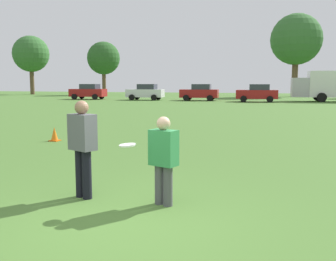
% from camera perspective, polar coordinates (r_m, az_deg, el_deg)
% --- Properties ---
extents(ground_plane, '(140.25, 140.25, 0.00)m').
position_cam_1_polar(ground_plane, '(5.66, -7.22, -13.43)').
color(ground_plane, '#47702D').
extents(player_thrower, '(0.54, 0.43, 1.68)m').
position_cam_1_polar(player_thrower, '(6.70, -12.57, -1.91)').
color(player_thrower, black).
rests_on(player_thrower, ground).
extents(player_defender, '(0.50, 0.38, 1.45)m').
position_cam_1_polar(player_defender, '(6.18, -0.66, -3.84)').
color(player_defender, '#4C4C51').
rests_on(player_defender, ground).
extents(frisbee, '(0.27, 0.27, 0.06)m').
position_cam_1_polar(frisbee, '(6.06, -6.04, -2.17)').
color(frisbee, white).
extents(traffic_cone, '(0.32, 0.32, 0.48)m').
position_cam_1_polar(traffic_cone, '(13.64, -16.51, -0.55)').
color(traffic_cone, '#D8590C').
rests_on(traffic_cone, ground).
extents(parked_car_near_left, '(4.31, 2.44, 1.82)m').
position_cam_1_polar(parked_car_near_left, '(47.05, -11.73, 5.69)').
color(parked_car_near_left, maroon).
rests_on(parked_car_near_left, ground).
extents(parked_car_mid_left, '(4.31, 2.44, 1.82)m').
position_cam_1_polar(parked_car_mid_left, '(44.22, -3.35, 5.74)').
color(parked_car_mid_left, silver).
rests_on(parked_car_mid_left, ground).
extents(parked_car_center, '(4.31, 2.44, 1.82)m').
position_cam_1_polar(parked_car_center, '(42.99, 4.73, 5.69)').
color(parked_car_center, maroon).
rests_on(parked_car_center, ground).
extents(parked_car_mid_right, '(4.31, 2.44, 1.82)m').
position_cam_1_polar(parked_car_mid_right, '(40.89, 13.13, 5.46)').
color(parked_car_mid_right, maroon).
rests_on(parked_car_mid_right, ground).
extents(box_truck, '(8.65, 3.39, 3.18)m').
position_cam_1_polar(box_truck, '(43.79, 23.74, 6.23)').
color(box_truck, white).
rests_on(box_truck, ground).
extents(tree_west_oak, '(6.01, 6.01, 9.77)m').
position_cam_1_polar(tree_west_oak, '(69.36, -19.70, 10.63)').
color(tree_west_oak, brown).
rests_on(tree_west_oak, ground).
extents(tree_west_maple, '(5.25, 5.25, 8.53)m').
position_cam_1_polar(tree_west_maple, '(63.68, -9.55, 10.53)').
color(tree_west_maple, brown).
rests_on(tree_west_maple, ground).
extents(tree_center_elm, '(7.11, 7.11, 11.55)m').
position_cam_1_polar(tree_center_elm, '(57.88, 18.51, 12.68)').
color(tree_center_elm, brown).
rests_on(tree_center_elm, ground).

